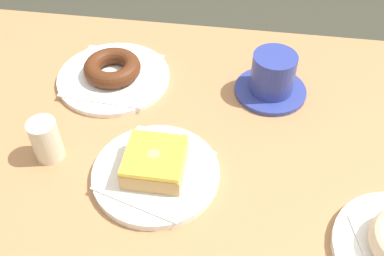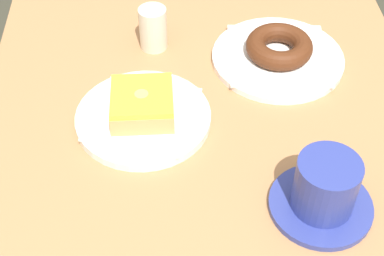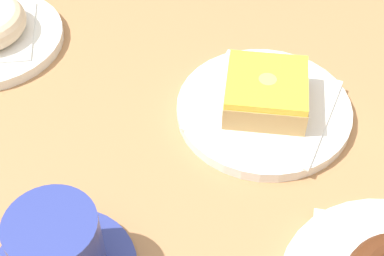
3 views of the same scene
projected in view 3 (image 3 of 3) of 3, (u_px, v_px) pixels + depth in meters
table at (206, 220)px, 0.72m from camera, size 1.30×0.71×0.74m
plate_glazed_square at (264, 110)px, 0.71m from camera, size 0.21×0.21×0.01m
napkin_glazed_square at (264, 105)px, 0.70m from camera, size 0.19×0.19×0.00m
donut_glazed_square at (266, 92)px, 0.68m from camera, size 0.09×0.09×0.04m
coffee_cup at (59, 253)px, 0.54m from camera, size 0.14×0.14×0.09m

